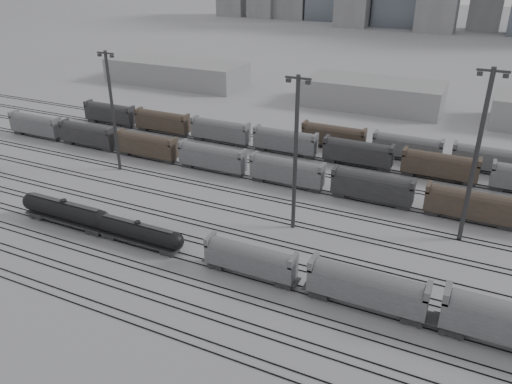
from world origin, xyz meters
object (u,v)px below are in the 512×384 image
at_px(hopper_car_a, 250,258).
at_px(tank_car_a, 65,211).
at_px(tank_car_b, 139,232).
at_px(light_mast_c, 296,152).
at_px(hopper_car_b, 367,286).

bearing_deg(hopper_car_a, tank_car_a, 180.00).
xyz_separation_m(tank_car_b, light_mast_c, (19.91, 15.83, 11.35)).
bearing_deg(hopper_car_b, hopper_car_a, 180.00).
xyz_separation_m(tank_car_a, light_mast_c, (35.18, 15.83, 11.07)).
bearing_deg(tank_car_a, hopper_car_b, 0.00).
relative_size(tank_car_b, light_mast_c, 0.64).
bearing_deg(hopper_car_a, hopper_car_b, 0.00).
height_order(tank_car_a, light_mast_c, light_mast_c).
xyz_separation_m(hopper_car_a, light_mast_c, (0.30, 15.83, 10.70)).
bearing_deg(light_mast_c, hopper_car_a, -91.10).
height_order(tank_car_b, light_mast_c, light_mast_c).
xyz_separation_m(tank_car_a, tank_car_b, (15.26, -0.00, -0.28)).
bearing_deg(light_mast_c, tank_car_b, -141.51).
distance_m(tank_car_b, hopper_car_b, 36.31).
relative_size(tank_car_a, light_mast_c, 0.71).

